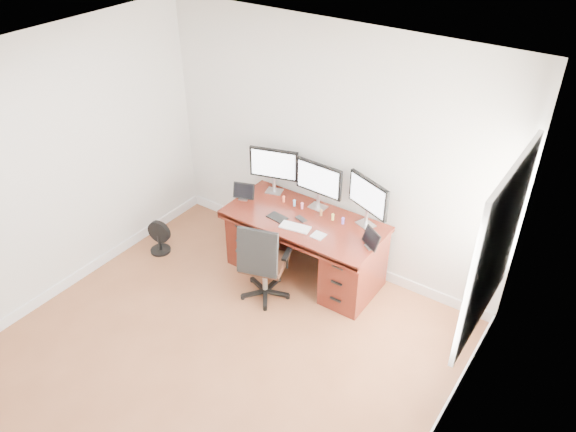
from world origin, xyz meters
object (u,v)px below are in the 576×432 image
Objects in this scene: desk at (305,244)px; floor_fan at (159,238)px; monitor_center at (319,180)px; keyboard at (295,227)px; office_chair at (263,274)px.

floor_fan is at bearing -158.90° from desk.
monitor_center reaches higher than desk.
floor_fan is 2.04m from monitor_center.
floor_fan is 1.78m from keyboard.
monitor_center is at bearing 81.21° from keyboard.
desk is at bearing 58.40° from office_chair.
desk is 0.72m from monitor_center.
office_chair is 1.13m from monitor_center.
keyboard reaches higher than desk.
desk is at bearing -87.73° from monitor_center.
office_chair is 0.59m from keyboard.
office_chair is 1.72× the size of monitor_center.
keyboard is at bearing 48.59° from office_chair.
monitor_center reaches higher than keyboard.
desk is at bearing 9.70° from floor_fan.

